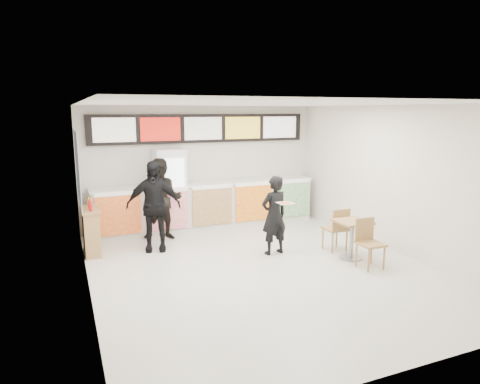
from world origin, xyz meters
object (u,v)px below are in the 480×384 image
customer_main (274,215)px  condiment_ledge (91,231)px  customer_left (162,199)px  service_counter (208,205)px  customer_mid (154,206)px  cafe_table (352,232)px  drinks_fridge (170,191)px

customer_main → condiment_ledge: 3.73m
condiment_ledge → customer_left: bearing=16.1°
service_counter → customer_mid: customer_mid is taller
cafe_table → drinks_fridge: bearing=131.0°
condiment_ledge → service_counter: bearing=19.4°
drinks_fridge → cafe_table: size_ratio=1.27×
drinks_fridge → customer_main: (1.54, -2.44, -0.20)m
customer_left → cafe_table: bearing=-20.6°
service_counter → customer_main: bearing=-76.0°
customer_main → cafe_table: size_ratio=1.03×
customer_main → customer_left: bearing=-53.6°
service_counter → condiment_ledge: 2.99m
cafe_table → customer_main: bearing=146.6°
service_counter → customer_mid: size_ratio=2.94×
drinks_fridge → customer_main: 2.89m
customer_main → customer_left: size_ratio=0.87×
customer_left → customer_mid: (-0.34, -0.72, 0.02)m
customer_main → customer_mid: 2.49m
service_counter → customer_left: customer_left is taller
customer_mid → condiment_ledge: (-1.23, 0.27, -0.47)m
service_counter → customer_main: (0.60, -2.43, 0.23)m
service_counter → condiment_ledge: size_ratio=4.97×
customer_mid → cafe_table: size_ratio=1.20×
condiment_ledge → drinks_fridge: bearing=28.2°
service_counter → cafe_table: (1.88, -3.29, -0.04)m
customer_left → customer_mid: 0.80m
drinks_fridge → customer_mid: drinks_fridge is taller
cafe_table → condiment_ledge: (-4.70, 2.29, -0.06)m
drinks_fridge → customer_main: bearing=-57.8°
customer_main → customer_left: 2.65m
condiment_ledge → customer_main: bearing=-22.7°
customer_mid → condiment_ledge: customer_mid is taller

